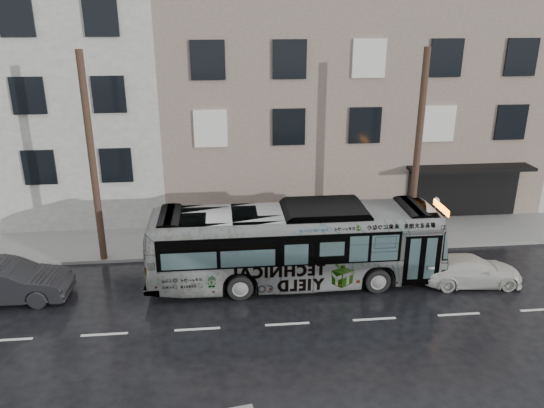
{
  "coord_description": "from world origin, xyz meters",
  "views": [
    {
      "loc": [
        -2.18,
        -18.67,
        10.62
      ],
      "look_at": [
        -0.04,
        2.5,
        2.76
      ],
      "focal_mm": 35.0,
      "sensor_mm": 36.0,
      "label": 1
    }
  ],
  "objects_px": {
    "utility_pole_rear": "(92,161)",
    "white_sedan": "(471,270)",
    "sign_post": "(434,221)",
    "bus": "(295,245)",
    "utility_pole_front": "(417,152)",
    "dark_sedan": "(5,282)"
  },
  "relations": [
    {
      "from": "sign_post",
      "to": "bus",
      "type": "bearing_deg",
      "value": -158.89
    },
    {
      "from": "bus",
      "to": "dark_sedan",
      "type": "bearing_deg",
      "value": 91.88
    },
    {
      "from": "utility_pole_front",
      "to": "bus",
      "type": "distance_m",
      "value": 7.05
    },
    {
      "from": "utility_pole_front",
      "to": "utility_pole_rear",
      "type": "xyz_separation_m",
      "value": [
        -14.0,
        0.0,
        0.0
      ]
    },
    {
      "from": "sign_post",
      "to": "white_sedan",
      "type": "xyz_separation_m",
      "value": [
        0.24,
        -3.56,
        -0.76
      ]
    },
    {
      "from": "sign_post",
      "to": "white_sedan",
      "type": "bearing_deg",
      "value": -86.15
    },
    {
      "from": "utility_pole_rear",
      "to": "white_sedan",
      "type": "bearing_deg",
      "value": -13.06
    },
    {
      "from": "bus",
      "to": "dark_sedan",
      "type": "xyz_separation_m",
      "value": [
        -11.28,
        -0.37,
        -0.86
      ]
    },
    {
      "from": "bus",
      "to": "white_sedan",
      "type": "distance_m",
      "value": 7.27
    },
    {
      "from": "utility_pole_rear",
      "to": "bus",
      "type": "xyz_separation_m",
      "value": [
        8.2,
        -2.66,
        -2.99
      ]
    },
    {
      "from": "sign_post",
      "to": "bus",
      "type": "relative_size",
      "value": 0.2
    },
    {
      "from": "utility_pole_rear",
      "to": "dark_sedan",
      "type": "height_order",
      "value": "utility_pole_rear"
    },
    {
      "from": "utility_pole_front",
      "to": "utility_pole_rear",
      "type": "height_order",
      "value": "same"
    },
    {
      "from": "utility_pole_rear",
      "to": "white_sedan",
      "type": "xyz_separation_m",
      "value": [
        15.34,
        -3.56,
        -4.06
      ]
    },
    {
      "from": "utility_pole_rear",
      "to": "white_sedan",
      "type": "distance_m",
      "value": 16.26
    },
    {
      "from": "bus",
      "to": "dark_sedan",
      "type": "distance_m",
      "value": 11.32
    },
    {
      "from": "utility_pole_front",
      "to": "white_sedan",
      "type": "bearing_deg",
      "value": -69.37
    },
    {
      "from": "utility_pole_front",
      "to": "utility_pole_rear",
      "type": "relative_size",
      "value": 1.0
    },
    {
      "from": "utility_pole_front",
      "to": "white_sedan",
      "type": "xyz_separation_m",
      "value": [
        1.34,
        -3.56,
        -4.06
      ]
    },
    {
      "from": "bus",
      "to": "dark_sedan",
      "type": "height_order",
      "value": "bus"
    },
    {
      "from": "bus",
      "to": "utility_pole_rear",
      "type": "bearing_deg",
      "value": 72.01
    },
    {
      "from": "sign_post",
      "to": "utility_pole_front",
      "type": "bearing_deg",
      "value": 180.0
    }
  ]
}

